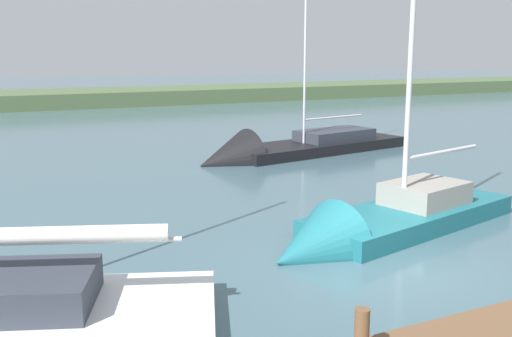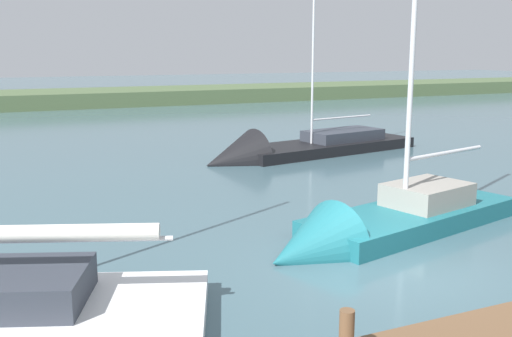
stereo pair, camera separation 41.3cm
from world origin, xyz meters
The scene contains 5 objects.
ground_plane centered at (0.00, 0.00, 0.00)m, with size 200.00×200.00×0.00m, color #42606B.
far_shoreline centered at (0.00, -41.54, 0.00)m, with size 180.00×8.00×2.40m, color #4C603D.
mooring_post_far centered at (3.30, 3.29, 0.82)m, with size 0.20×0.20×0.63m, color brown.
sailboat_far_right centered at (-4.25, -12.77, 0.11)m, with size 10.71×4.36×11.04m.
sailboat_inner_slip centered at (-0.96, -2.00, 0.16)m, with size 8.05×3.90×9.57m.
Camera 2 is at (7.31, 9.31, 4.42)m, focal length 41.56 mm.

